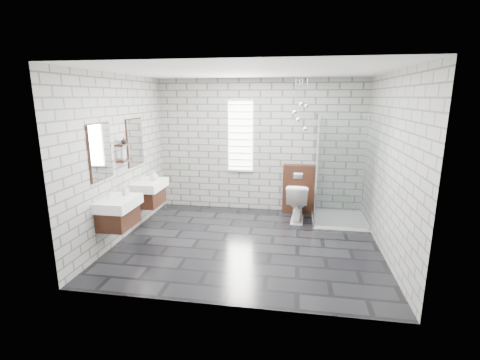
% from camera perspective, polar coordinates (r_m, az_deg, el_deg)
% --- Properties ---
extents(floor, '(4.20, 3.60, 0.02)m').
position_cam_1_polar(floor, '(5.81, 1.15, -10.30)').
color(floor, black).
rests_on(floor, ground).
extents(ceiling, '(4.20, 3.60, 0.02)m').
position_cam_1_polar(ceiling, '(5.33, 1.29, 17.54)').
color(ceiling, white).
rests_on(ceiling, wall_back).
extents(wall_back, '(4.20, 0.02, 2.70)m').
position_cam_1_polar(wall_back, '(7.18, 3.27, 5.60)').
color(wall_back, '#9F9F9A').
rests_on(wall_back, floor).
extents(wall_front, '(4.20, 0.02, 2.70)m').
position_cam_1_polar(wall_front, '(3.67, -2.78, -2.07)').
color(wall_front, '#9F9F9A').
rests_on(wall_front, floor).
extents(wall_left, '(0.02, 3.60, 2.70)m').
position_cam_1_polar(wall_left, '(6.07, -18.95, 3.43)').
color(wall_left, '#9F9F9A').
rests_on(wall_left, floor).
extents(wall_right, '(0.02, 3.60, 2.70)m').
position_cam_1_polar(wall_right, '(5.53, 23.44, 2.12)').
color(wall_right, '#9F9F9A').
rests_on(wall_right, floor).
extents(vanity_left, '(0.47, 0.70, 1.57)m').
position_cam_1_polar(vanity_left, '(5.57, -19.64, -3.77)').
color(vanity_left, '#391C11').
rests_on(vanity_left, wall_left).
extents(vanity_right, '(0.47, 0.70, 1.57)m').
position_cam_1_polar(vanity_right, '(6.54, -14.96, -0.94)').
color(vanity_right, '#391C11').
rests_on(vanity_right, wall_left).
extents(shelf_lower, '(0.14, 0.30, 0.03)m').
position_cam_1_polar(shelf_lower, '(5.99, -18.47, 3.06)').
color(shelf_lower, '#391C11').
rests_on(shelf_lower, wall_left).
extents(shelf_upper, '(0.14, 0.30, 0.03)m').
position_cam_1_polar(shelf_upper, '(5.96, -18.66, 5.52)').
color(shelf_upper, '#391C11').
rests_on(shelf_upper, wall_left).
extents(window, '(0.56, 0.05, 1.48)m').
position_cam_1_polar(window, '(7.18, 0.07, 7.23)').
color(window, white).
rests_on(window, wall_back).
extents(cistern_panel, '(0.60, 0.20, 1.00)m').
position_cam_1_polar(cistern_panel, '(7.20, 9.43, -1.45)').
color(cistern_panel, '#391C11').
rests_on(cistern_panel, floor).
extents(flush_plate, '(0.18, 0.01, 0.12)m').
position_cam_1_polar(flush_plate, '(7.03, 9.52, 0.70)').
color(flush_plate, silver).
rests_on(flush_plate, cistern_panel).
extents(shower_enclosure, '(1.00, 1.00, 2.03)m').
position_cam_1_polar(shower_enclosure, '(6.74, 15.39, -2.75)').
color(shower_enclosure, white).
rests_on(shower_enclosure, floor).
extents(pendant_cluster, '(0.30, 0.24, 0.99)m').
position_cam_1_polar(pendant_cluster, '(6.65, 10.03, 10.74)').
color(pendant_cluster, silver).
rests_on(pendant_cluster, ceiling).
extents(toilet, '(0.44, 0.74, 0.74)m').
position_cam_1_polar(toilet, '(6.78, 9.38, -3.54)').
color(toilet, white).
rests_on(toilet, floor).
extents(soap_bottle_a, '(0.10, 0.11, 0.17)m').
position_cam_1_polar(soap_bottle_a, '(5.65, -18.25, -1.52)').
color(soap_bottle_a, '#B2B2B2').
rests_on(soap_bottle_a, vanity_left).
extents(soap_bottle_b, '(0.16, 0.16, 0.18)m').
position_cam_1_polar(soap_bottle_b, '(6.54, -13.90, 0.76)').
color(soap_bottle_b, '#B2B2B2').
rests_on(soap_bottle_b, vanity_right).
extents(soap_bottle_c, '(0.10, 0.10, 0.21)m').
position_cam_1_polar(soap_bottle_c, '(5.93, -18.67, 4.12)').
color(soap_bottle_c, '#B2B2B2').
rests_on(soap_bottle_c, shelf_lower).
extents(vase, '(0.12, 0.12, 0.10)m').
position_cam_1_polar(vase, '(5.96, -18.53, 6.15)').
color(vase, '#B2B2B2').
rests_on(vase, shelf_upper).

